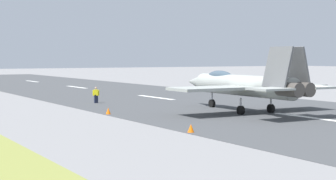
# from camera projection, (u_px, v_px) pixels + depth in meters

# --- Properties ---
(ground_plane) EXTENTS (400.00, 400.00, 0.00)m
(ground_plane) POSITION_uv_depth(u_px,v_px,m) (305.00, 117.00, 41.62)
(ground_plane) COLOR gray
(runway_strip) EXTENTS (240.00, 26.00, 0.02)m
(runway_strip) POSITION_uv_depth(u_px,v_px,m) (306.00, 117.00, 41.61)
(runway_strip) COLOR #404245
(runway_strip) RESTS_ON ground
(fighter_jet) EXTENTS (16.91, 14.72, 5.58)m
(fighter_jet) POSITION_uv_depth(u_px,v_px,m) (244.00, 85.00, 45.43)
(fighter_jet) COLOR #9DA29C
(fighter_jet) RESTS_ON ground
(crew_person) EXTENTS (0.48, 0.60, 1.69)m
(crew_person) POSITION_uv_depth(u_px,v_px,m) (96.00, 95.00, 54.39)
(crew_person) COLOR #1E2338
(crew_person) RESTS_ON ground
(marker_cone_near) EXTENTS (0.44, 0.44, 0.55)m
(marker_cone_near) POSITION_uv_depth(u_px,v_px,m) (191.00, 128.00, 33.00)
(marker_cone_near) COLOR orange
(marker_cone_near) RESTS_ON ground
(marker_cone_mid) EXTENTS (0.44, 0.44, 0.55)m
(marker_cone_mid) POSITION_uv_depth(u_px,v_px,m) (108.00, 111.00, 43.65)
(marker_cone_mid) COLOR orange
(marker_cone_mid) RESTS_ON ground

